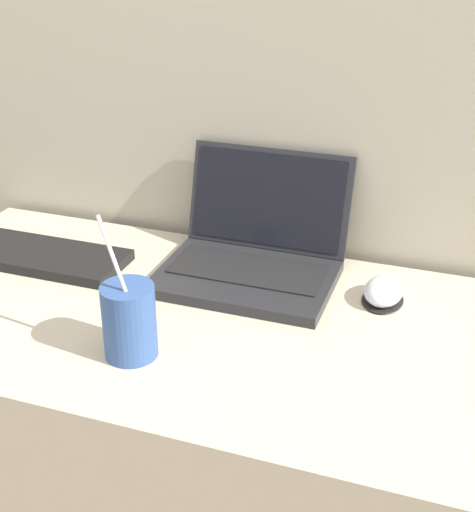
{
  "coord_description": "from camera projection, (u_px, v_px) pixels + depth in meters",
  "views": [
    {
      "loc": [
        0.44,
        -0.65,
        1.35
      ],
      "look_at": [
        0.07,
        0.39,
        0.8
      ],
      "focal_mm": 50.0,
      "sensor_mm": 36.0,
      "label": 1
    }
  ],
  "objects": [
    {
      "name": "drink_cup",
      "position": [
        129.0,
        320.0,
        1.07
      ],
      "size": [
        0.08,
        0.08,
        0.23
      ],
      "color": "#33518C",
      "rests_on": "desk"
    },
    {
      "name": "computer_mouse",
      "position": [
        383.0,
        292.0,
        1.23
      ],
      "size": [
        0.07,
        0.1,
        0.04
      ],
      "color": "black",
      "rests_on": "desk"
    },
    {
      "name": "laptop",
      "position": [
        254.0,
        250.0,
        1.32
      ],
      "size": [
        0.32,
        0.28,
        0.21
      ],
      "color": "#232326",
      "rests_on": "desk"
    },
    {
      "name": "desk",
      "position": [
        187.0,
        474.0,
        1.37
      ],
      "size": [
        1.11,
        0.59,
        0.72
      ],
      "color": "beige",
      "rests_on": "ground_plane"
    },
    {
      "name": "external_keyboard",
      "position": [
        21.0,
        252.0,
        1.39
      ],
      "size": [
        0.42,
        0.14,
        0.02
      ],
      "color": "black",
      "rests_on": "desk"
    }
  ]
}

